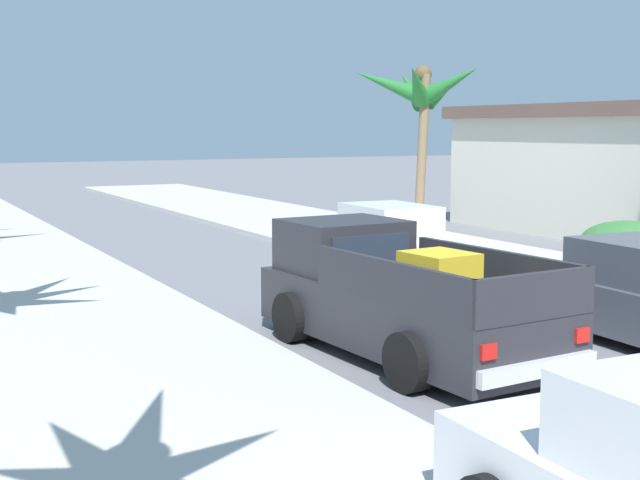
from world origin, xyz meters
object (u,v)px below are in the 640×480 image
roadside_house (636,167)px  pickup_truck (395,299)px  hedge_bush (633,245)px  palm_tree_left_back (420,93)px  car_left_near (388,241)px

roadside_house → pickup_truck: bearing=-148.0°
hedge_bush → palm_tree_left_back: bearing=93.9°
roadside_house → palm_tree_left_back: bearing=162.9°
palm_tree_left_back → pickup_truck: bearing=-125.6°
pickup_truck → palm_tree_left_back: bearing=54.4°
car_left_near → roadside_house: roadside_house is taller
car_left_near → hedge_bush: car_left_near is taller
roadside_house → hedge_bush: bearing=-137.8°
palm_tree_left_back → roadside_house: palm_tree_left_back is taller
roadside_house → car_left_near: bearing=-162.7°
roadside_house → hedge_bush: 8.74m
roadside_house → hedge_bush: roadside_house is taller
hedge_bush → car_left_near: bearing=158.0°
pickup_truck → roadside_house: roadside_house is taller
palm_tree_left_back → hedge_bush: 8.76m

